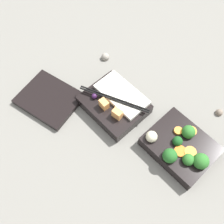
# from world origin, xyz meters

# --- Properties ---
(ground_plane) EXTENTS (3.00, 3.00, 0.00)m
(ground_plane) POSITION_xyz_m (0.00, 0.00, 0.00)
(ground_plane) COLOR slate
(bento_tray_vegetable) EXTENTS (0.19, 0.15, 0.07)m
(bento_tray_vegetable) POSITION_xyz_m (-0.12, -0.02, 0.03)
(bento_tray_vegetable) COLOR black
(bento_tray_vegetable) RESTS_ON ground_plane
(bento_tray_rice) EXTENTS (0.21, 0.15, 0.07)m
(bento_tray_rice) POSITION_xyz_m (0.11, 0.01, 0.02)
(bento_tray_rice) COLOR black
(bento_tray_rice) RESTS_ON ground_plane
(bento_lid) EXTENTS (0.21, 0.19, 0.02)m
(bento_lid) POSITION_xyz_m (0.27, 0.15, 0.01)
(bento_lid) COLOR black
(bento_lid) RESTS_ON ground_plane
(pebble_0) EXTENTS (0.03, 0.03, 0.03)m
(pebble_0) POSITION_xyz_m (0.28, -0.10, 0.01)
(pebble_0) COLOR gray
(pebble_0) RESTS_ON ground_plane
(pebble_1) EXTENTS (0.02, 0.02, 0.02)m
(pebble_1) POSITION_xyz_m (-0.13, -0.21, 0.01)
(pebble_1) COLOR #7A6B5B
(pebble_1) RESTS_ON ground_plane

